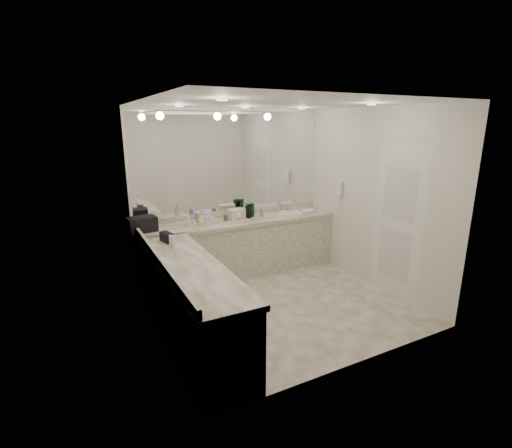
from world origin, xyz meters
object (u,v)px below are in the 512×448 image
soap_bottle_c (238,214)px  sink (290,213)px  soap_bottle_b (208,219)px  wall_phone (339,188)px  soap_bottle_a (187,218)px  black_toiletry_bag (142,224)px  cream_cosmetic_case (236,214)px  hand_towel (308,211)px

soap_bottle_c → sink: bearing=-2.5°
soap_bottle_b → soap_bottle_c: bearing=12.2°
wall_phone → soap_bottle_a: (-2.39, 0.52, -0.34)m
black_toiletry_bag → soap_bottle_a: 0.66m
sink → soap_bottle_c: size_ratio=2.92×
soap_bottle_c → soap_bottle_a: bearing=-178.3°
black_toiletry_bag → soap_bottle_c: (1.49, 0.03, -0.04)m
sink → cream_cosmetic_case: (-0.96, 0.10, 0.08)m
cream_cosmetic_case → soap_bottle_b: soap_bottle_b is taller
black_toiletry_bag → soap_bottle_c: size_ratio=2.58×
wall_phone → soap_bottle_a: 2.47m
wall_phone → soap_bottle_b: wall_phone is taller
black_toiletry_bag → sink: bearing=-0.2°
cream_cosmetic_case → soap_bottle_a: (-0.82, -0.08, 0.03)m
soap_bottle_c → hand_towel: bearing=-5.1°
hand_towel → soap_bottle_c: 1.28m
wall_phone → black_toiletry_bag: (-3.05, 0.51, -0.34)m
wall_phone → soap_bottle_c: bearing=160.9°
soap_bottle_a → soap_bottle_b: bearing=-17.6°
black_toiletry_bag → cream_cosmetic_case: 1.48m
wall_phone → cream_cosmetic_case: size_ratio=0.89×
hand_towel → sink: bearing=167.3°
cream_cosmetic_case → soap_bottle_a: size_ratio=1.20×
wall_phone → cream_cosmetic_case: bearing=159.1°
black_toiletry_bag → soap_bottle_b: (0.95, -0.08, -0.01)m
cream_cosmetic_case → hand_towel: bearing=-17.8°
cream_cosmetic_case → soap_bottle_b: bearing=-172.1°
sink → hand_towel: 0.33m
wall_phone → black_toiletry_bag: 3.11m
cream_cosmetic_case → soap_bottle_c: (0.00, -0.06, -0.00)m
soap_bottle_b → hand_towel: bearing=0.1°
soap_bottle_a → soap_bottle_c: bearing=1.7°
sink → black_toiletry_bag: black_toiletry_bag is taller
wall_phone → soap_bottle_b: (-2.10, 0.43, -0.35)m
cream_cosmetic_case → wall_phone: bearing=-31.1°
wall_phone → black_toiletry_bag: bearing=170.5°
wall_phone → black_toiletry_bag: size_ratio=0.62×
sink → black_toiletry_bag: size_ratio=1.13×
soap_bottle_a → black_toiletry_bag: bearing=-179.2°
black_toiletry_bag → soap_bottle_c: bearing=1.3°
soap_bottle_b → soap_bottle_c: size_ratio=1.30×
soap_bottle_a → soap_bottle_c: size_ratio=1.49×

